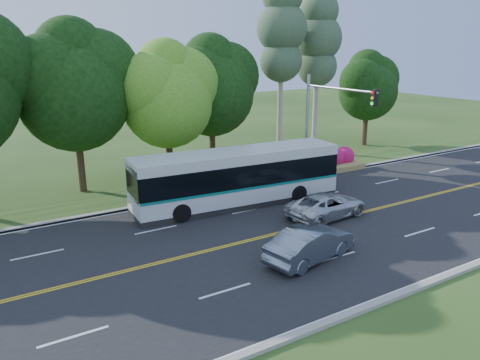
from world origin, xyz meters
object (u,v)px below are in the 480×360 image
traffic_signal (326,113)px  sedan (310,244)px  transit_bus (237,178)px  suv (327,205)px

traffic_signal → sedan: (-8.10, -8.47, -3.92)m
transit_bus → suv: size_ratio=2.61×
traffic_signal → sedan: traffic_signal is taller
sedan → suv: (4.09, 3.56, -0.08)m
transit_bus → sedan: size_ratio=2.77×
traffic_signal → suv: traffic_signal is taller
sedan → suv: sedan is taller
suv → transit_bus: bearing=30.4°
traffic_signal → transit_bus: size_ratio=0.57×
transit_bus → sedan: bearing=-93.6°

